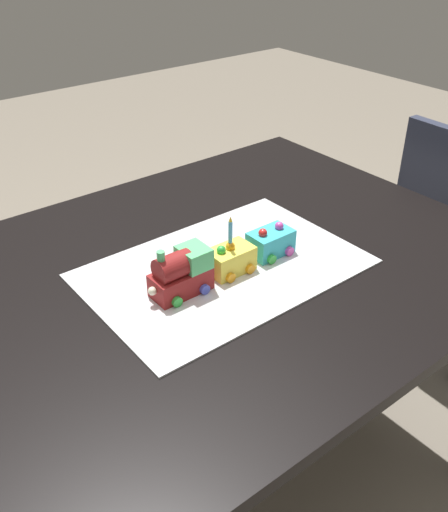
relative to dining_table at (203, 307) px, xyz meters
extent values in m
plane|color=gray|center=(0.00, 0.00, -0.63)|extent=(8.00, 8.00, 0.00)
cube|color=black|center=(0.00, 0.00, 0.09)|extent=(1.40, 1.00, 0.03)
cube|color=black|center=(0.64, 0.44, -0.28)|extent=(0.07, 0.07, 0.71)
cube|color=#2D3347|center=(1.28, 0.10, -0.42)|extent=(0.04, 0.04, 0.42)
cube|color=#2D3347|center=(0.94, 0.11, -0.42)|extent=(0.04, 0.04, 0.42)
cube|color=silver|center=(0.04, -0.03, 0.11)|extent=(0.60, 0.40, 0.00)
cube|color=maroon|center=(-0.09, -0.05, 0.14)|extent=(0.12, 0.06, 0.05)
cylinder|color=maroon|center=(-0.11, -0.05, 0.18)|extent=(0.08, 0.05, 0.05)
cube|color=#59CC7A|center=(-0.06, -0.05, 0.18)|extent=(0.06, 0.06, 0.04)
cylinder|color=#59CC7A|center=(-0.13, -0.05, 0.21)|extent=(0.02, 0.02, 0.03)
sphere|color=#F4EFCC|center=(-0.16, -0.05, 0.14)|extent=(0.02, 0.02, 0.02)
cylinder|color=green|center=(-0.12, -0.08, 0.12)|extent=(0.02, 0.01, 0.02)
cylinder|color=#4C59D8|center=(-0.06, -0.08, 0.12)|extent=(0.02, 0.01, 0.02)
cylinder|color=yellow|center=(-0.12, -0.01, 0.12)|extent=(0.02, 0.01, 0.02)
cylinder|color=yellow|center=(-0.06, -0.01, 0.12)|extent=(0.02, 0.01, 0.02)
cube|color=#F4E04C|center=(0.04, -0.05, 0.14)|extent=(0.10, 0.06, 0.06)
cylinder|color=orange|center=(0.01, -0.08, 0.12)|extent=(0.02, 0.01, 0.02)
cylinder|color=orange|center=(0.07, -0.08, 0.12)|extent=(0.02, 0.01, 0.02)
cylinder|color=green|center=(0.01, -0.01, 0.12)|extent=(0.02, 0.01, 0.02)
cylinder|color=orange|center=(0.07, -0.01, 0.12)|extent=(0.02, 0.01, 0.02)
sphere|color=orange|center=(0.04, -0.05, 0.17)|extent=(0.02, 0.02, 0.02)
sphere|color=green|center=(0.02, -0.05, 0.17)|extent=(0.02, 0.02, 0.02)
cube|color=#38B7C6|center=(0.16, -0.05, 0.14)|extent=(0.10, 0.06, 0.06)
cylinder|color=green|center=(0.13, -0.08, 0.12)|extent=(0.02, 0.01, 0.02)
cylinder|color=#D84CB2|center=(0.19, -0.08, 0.12)|extent=(0.02, 0.01, 0.02)
cylinder|color=#D84CB2|center=(0.13, -0.01, 0.12)|extent=(0.02, 0.01, 0.02)
cylinder|color=#4C59D8|center=(0.19, -0.01, 0.12)|extent=(0.02, 0.01, 0.02)
sphere|color=#D84CB2|center=(0.18, -0.05, 0.17)|extent=(0.02, 0.02, 0.02)
sphere|color=red|center=(0.13, -0.05, 0.17)|extent=(0.02, 0.02, 0.02)
cylinder|color=#4CA5E5|center=(0.04, -0.05, 0.21)|extent=(0.01, 0.01, 0.05)
cone|color=yellow|center=(0.04, -0.05, 0.24)|extent=(0.01, 0.01, 0.01)
camera|label=1|loc=(-0.62, -0.86, 0.81)|focal=40.05mm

